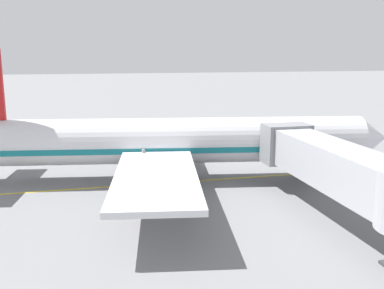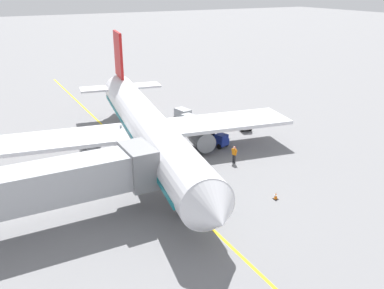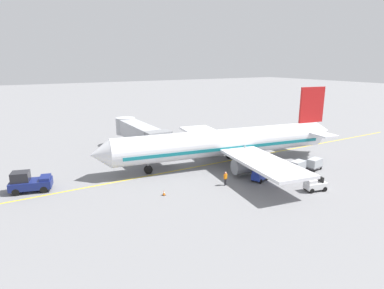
{
  "view_description": "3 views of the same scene",
  "coord_description": "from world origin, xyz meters",
  "px_view_note": "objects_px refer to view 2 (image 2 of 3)",
  "views": [
    {
      "loc": [
        33.28,
        -4.86,
        10.25
      ],
      "look_at": [
        -2.85,
        3.74,
        2.46
      ],
      "focal_mm": 40.65,
      "sensor_mm": 36.0,
      "label": 1
    },
    {
      "loc": [
        13.26,
        36.86,
        16.25
      ],
      "look_at": [
        -3.77,
        5.06,
        2.26
      ],
      "focal_mm": 39.33,
      "sensor_mm": 36.0,
      "label": 2
    },
    {
      "loc": [
        -36.95,
        28.04,
        14.36
      ],
      "look_at": [
        0.88,
        5.65,
        3.08
      ],
      "focal_mm": 30.23,
      "sensor_mm": 36.0,
      "label": 3
    }
  ],
  "objects_px": {
    "ground_crew_wing_walker": "(234,154)",
    "baggage_cart_front": "(190,120)",
    "jet_bridge": "(40,186)",
    "baggage_tug_trailing": "(244,123)",
    "baggage_cart_second_in_train": "(183,114)",
    "safety_cone_nose_left": "(276,196)",
    "parked_airliner": "(147,127)",
    "baggage_tug_lead": "(217,139)"
  },
  "relations": [
    {
      "from": "baggage_tug_lead",
      "to": "ground_crew_wing_walker",
      "type": "distance_m",
      "value": 4.73
    },
    {
      "from": "parked_airliner",
      "to": "baggage_tug_trailing",
      "type": "bearing_deg",
      "value": -168.19
    },
    {
      "from": "baggage_tug_lead",
      "to": "baggage_tug_trailing",
      "type": "relative_size",
      "value": 1.01
    },
    {
      "from": "jet_bridge",
      "to": "safety_cone_nose_left",
      "type": "relative_size",
      "value": 27.64
    },
    {
      "from": "jet_bridge",
      "to": "ground_crew_wing_walker",
      "type": "xyz_separation_m",
      "value": [
        -18.12,
        -3.59,
        -2.51
      ]
    },
    {
      "from": "baggage_tug_trailing",
      "to": "ground_crew_wing_walker",
      "type": "xyz_separation_m",
      "value": [
        6.56,
        7.82,
        0.24
      ]
    },
    {
      "from": "baggage_tug_trailing",
      "to": "baggage_cart_second_in_train",
      "type": "distance_m",
      "value": 7.84
    },
    {
      "from": "baggage_tug_lead",
      "to": "baggage_cart_second_in_train",
      "type": "height_order",
      "value": "baggage_tug_lead"
    },
    {
      "from": "parked_airliner",
      "to": "jet_bridge",
      "type": "xyz_separation_m",
      "value": [
        11.38,
        8.63,
        0.27
      ]
    },
    {
      "from": "ground_crew_wing_walker",
      "to": "baggage_cart_front",
      "type": "bearing_deg",
      "value": -95.73
    },
    {
      "from": "parked_airliner",
      "to": "ground_crew_wing_walker",
      "type": "xyz_separation_m",
      "value": [
        -6.74,
        5.04,
        -2.23
      ]
    },
    {
      "from": "ground_crew_wing_walker",
      "to": "safety_cone_nose_left",
      "type": "bearing_deg",
      "value": 82.12
    },
    {
      "from": "jet_bridge",
      "to": "baggage_cart_second_in_train",
      "type": "bearing_deg",
      "value": -138.45
    },
    {
      "from": "baggage_tug_lead",
      "to": "ground_crew_wing_walker",
      "type": "height_order",
      "value": "ground_crew_wing_walker"
    },
    {
      "from": "baggage_tug_trailing",
      "to": "baggage_cart_front",
      "type": "distance_m",
      "value": 6.36
    },
    {
      "from": "baggage_cart_front",
      "to": "parked_airliner",
      "type": "bearing_deg",
      "value": 37.64
    },
    {
      "from": "baggage_tug_trailing",
      "to": "safety_cone_nose_left",
      "type": "distance_m",
      "value": 17.23
    },
    {
      "from": "jet_bridge",
      "to": "baggage_tug_trailing",
      "type": "height_order",
      "value": "jet_bridge"
    },
    {
      "from": "jet_bridge",
      "to": "safety_cone_nose_left",
      "type": "distance_m",
      "value": 17.82
    },
    {
      "from": "baggage_cart_front",
      "to": "safety_cone_nose_left",
      "type": "xyz_separation_m",
      "value": [
        2.17,
        18.73,
        -0.66
      ]
    },
    {
      "from": "baggage_tug_trailing",
      "to": "ground_crew_wing_walker",
      "type": "height_order",
      "value": "ground_crew_wing_walker"
    },
    {
      "from": "baggage_tug_lead",
      "to": "ground_crew_wing_walker",
      "type": "bearing_deg",
      "value": 78.48
    },
    {
      "from": "baggage_tug_trailing",
      "to": "safety_cone_nose_left",
      "type": "bearing_deg",
      "value": 63.77
    },
    {
      "from": "baggage_tug_lead",
      "to": "baggage_cart_second_in_train",
      "type": "xyz_separation_m",
      "value": [
        -0.62,
        -9.23,
        0.24
      ]
    },
    {
      "from": "jet_bridge",
      "to": "ground_crew_wing_walker",
      "type": "height_order",
      "value": "jet_bridge"
    },
    {
      "from": "baggage_tug_trailing",
      "to": "baggage_cart_second_in_train",
      "type": "bearing_deg",
      "value": -50.39
    },
    {
      "from": "baggage_tug_lead",
      "to": "baggage_cart_front",
      "type": "relative_size",
      "value": 0.92
    },
    {
      "from": "jet_bridge",
      "to": "safety_cone_nose_left",
      "type": "height_order",
      "value": "jet_bridge"
    },
    {
      "from": "baggage_tug_lead",
      "to": "safety_cone_nose_left",
      "type": "height_order",
      "value": "baggage_tug_lead"
    },
    {
      "from": "parked_airliner",
      "to": "safety_cone_nose_left",
      "type": "bearing_deg",
      "value": 114.16
    },
    {
      "from": "baggage_tug_lead",
      "to": "baggage_cart_front",
      "type": "distance_m",
      "value": 6.48
    },
    {
      "from": "parked_airliner",
      "to": "baggage_tug_trailing",
      "type": "xyz_separation_m",
      "value": [
        -13.3,
        -2.78,
        -2.47
      ]
    },
    {
      "from": "baggage_tug_trailing",
      "to": "baggage_cart_front",
      "type": "height_order",
      "value": "baggage_tug_trailing"
    },
    {
      "from": "jet_bridge",
      "to": "parked_airliner",
      "type": "bearing_deg",
      "value": -142.84
    },
    {
      "from": "parked_airliner",
      "to": "ground_crew_wing_walker",
      "type": "height_order",
      "value": "parked_airliner"
    },
    {
      "from": "parked_airliner",
      "to": "safety_cone_nose_left",
      "type": "relative_size",
      "value": 63.16
    },
    {
      "from": "baggage_cart_front",
      "to": "safety_cone_nose_left",
      "type": "height_order",
      "value": "baggage_cart_front"
    },
    {
      "from": "safety_cone_nose_left",
      "to": "baggage_cart_second_in_train",
      "type": "bearing_deg",
      "value": -96.95
    },
    {
      "from": "baggage_tug_trailing",
      "to": "baggage_cart_front",
      "type": "xyz_separation_m",
      "value": [
        5.44,
        -3.28,
        0.24
      ]
    },
    {
      "from": "ground_crew_wing_walker",
      "to": "baggage_tug_lead",
      "type": "bearing_deg",
      "value": -101.52
    },
    {
      "from": "baggage_cart_front",
      "to": "baggage_tug_lead",
      "type": "bearing_deg",
      "value": 88.49
    },
    {
      "from": "jet_bridge",
      "to": "baggage_cart_front",
      "type": "bearing_deg",
      "value": -142.64
    }
  ]
}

